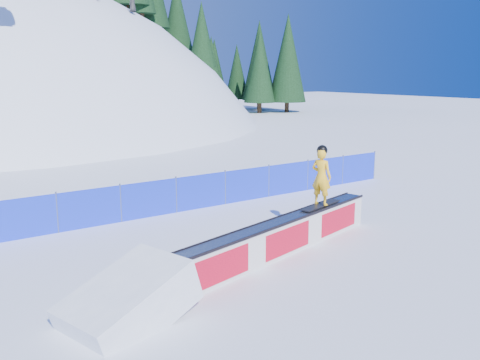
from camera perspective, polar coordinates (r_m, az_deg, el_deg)
ground at (r=14.18m, az=-1.46°, el=-7.94°), size 160.00×160.00×0.00m
treeline at (r=59.87m, az=-4.24°, el=15.82°), size 20.72×11.90×18.61m
safety_fence at (r=17.77m, az=-9.64°, el=-2.04°), size 22.05×0.05×1.30m
rail_box at (r=14.06m, az=4.31°, el=-6.14°), size 7.80×2.46×0.95m
snow_ramp at (r=10.91m, az=-11.75°, el=-14.42°), size 2.85×2.15×1.58m
snowboarder at (r=15.28m, az=8.67°, el=0.40°), size 1.70×0.70×1.75m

